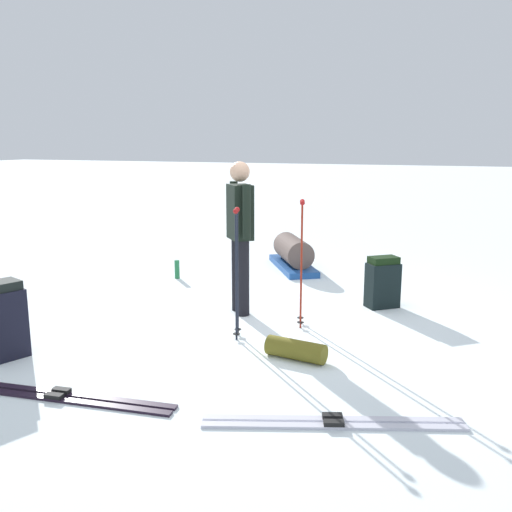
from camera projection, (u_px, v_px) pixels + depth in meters
name	position (u px, v px, depth m)	size (l,w,h in m)	color
ground_plane	(256.00, 318.00, 6.25)	(80.00, 80.00, 0.00)	white
skier_standing	(240.00, 230.00, 6.27)	(0.46, 0.39, 1.70)	black
ski_pair_near	(333.00, 422.00, 3.92)	(0.76, 1.77, 0.05)	silver
ski_pair_far	(58.00, 396.00, 4.33)	(0.37, 1.91, 0.05)	black
backpack_large_dark	(383.00, 283.00, 6.61)	(0.40, 0.42, 0.60)	black
backpack_bright	(2.00, 321.00, 5.05)	(0.44, 0.38, 0.71)	black
ski_poles_planted_near	(237.00, 267.00, 5.50)	(0.20, 0.11, 1.29)	black
ski_poles_planted_far	(301.00, 257.00, 5.86)	(0.22, 0.11, 1.33)	maroon
gear_sled	(293.00, 254.00, 8.61)	(1.42, 1.10, 0.49)	#1E4B93
sleeping_mat_rolled	(296.00, 350.00, 5.07)	(0.18, 0.18, 0.55)	brown
thermos_bottle	(177.00, 269.00, 8.03)	(0.07, 0.07, 0.26)	#1E6C3C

